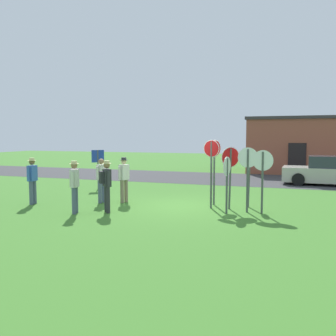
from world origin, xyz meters
The scene contains 17 objects.
ground_plane centered at (0.00, 0.00, 0.00)m, with size 80.00×80.00×0.00m, color #3D7528.
street_asphalt centered at (0.00, 9.31, 0.00)m, with size 60.00×6.40×0.01m, color #38383A.
building_background centered at (3.95, 15.05, 1.93)m, with size 6.73×5.20×3.84m.
parked_car_on_street centered at (5.45, 8.24, 0.69)m, with size 4.36×2.13×1.51m.
stop_sign_leaning_left centered at (1.75, 0.17, 1.48)m, with size 0.56×0.50×2.18m.
stop_sign_center_cluster centered at (1.77, -0.58, 1.26)m, with size 0.14×0.63×1.88m.
stop_sign_far_back centered at (2.38, -0.15, 1.46)m, with size 0.67×0.07×2.17m.
stop_sign_tallest centered at (1.09, 0.13, 1.59)m, with size 0.59×0.17×2.41m.
stop_sign_low_front centered at (1.05, 0.79, 1.60)m, with size 0.36×0.53×2.41m.
stop_sign_rear_left centered at (2.32, 0.79, 1.30)m, with size 0.11×0.63×1.95m.
stop_sign_rear_right centered at (2.87, -0.20, 1.41)m, with size 0.67×0.10×2.09m.
person_with_sunhat centered at (-3.09, -0.20, 0.95)m, with size 0.28×0.56×1.69m.
person_near_signs centered at (-2.03, -1.75, 1.01)m, with size 0.47×0.48×1.74m.
person_holding_notes centered at (-2.95, -2.22, 0.98)m, with size 0.32×0.55×1.74m.
person_in_dark_shirt centered at (-2.30, 0.13, 0.98)m, with size 0.32×0.55×1.74m.
person_in_blue centered at (-5.37, -1.32, 0.98)m, with size 0.31×0.57×1.74m.
info_panel_leftmost centered at (-5.18, 3.15, 1.29)m, with size 0.49×0.38×1.87m.
Camera 1 is at (3.88, -12.48, 2.55)m, focal length 39.26 mm.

